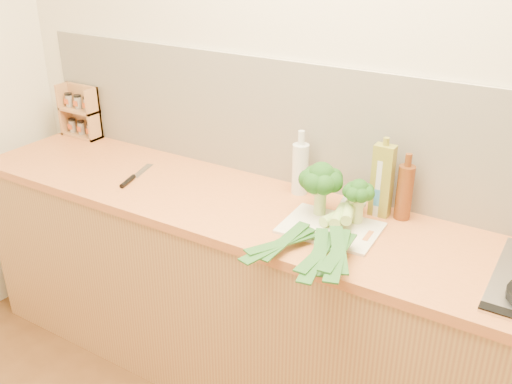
% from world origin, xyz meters
% --- Properties ---
extents(room_shell, '(3.50, 3.50, 3.50)m').
position_xyz_m(room_shell, '(0.00, 1.49, 1.17)').
color(room_shell, beige).
rests_on(room_shell, ground).
extents(counter, '(3.20, 0.62, 0.90)m').
position_xyz_m(counter, '(0.00, 1.20, 0.45)').
color(counter, '#B08649').
rests_on(counter, ground).
extents(chopping_board, '(0.37, 0.28, 0.01)m').
position_xyz_m(chopping_board, '(0.14, 1.18, 0.91)').
color(chopping_board, silver).
rests_on(chopping_board, counter).
extents(broccoli_left, '(0.17, 0.17, 0.22)m').
position_xyz_m(broccoli_left, '(0.06, 1.26, 1.06)').
color(broccoli_left, '#ADC774').
rests_on(broccoli_left, chopping_board).
extents(broccoli_right, '(0.12, 0.12, 0.18)m').
position_xyz_m(broccoli_right, '(0.21, 1.27, 1.03)').
color(broccoli_right, '#ADC774').
rests_on(broccoli_right, chopping_board).
extents(leek_front, '(0.22, 0.64, 0.04)m').
position_xyz_m(leek_front, '(0.12, 1.15, 0.93)').
color(leek_front, white).
rests_on(leek_front, chopping_board).
extents(leek_mid, '(0.18, 0.67, 0.04)m').
position_xyz_m(leek_mid, '(0.18, 1.14, 0.95)').
color(leek_mid, white).
rests_on(leek_mid, chopping_board).
extents(leek_back, '(0.24, 0.65, 0.04)m').
position_xyz_m(leek_back, '(0.22, 1.15, 0.97)').
color(leek_back, white).
rests_on(leek_back, chopping_board).
extents(chefs_knife, '(0.10, 0.28, 0.02)m').
position_xyz_m(chefs_knife, '(-0.81, 1.13, 0.91)').
color(chefs_knife, silver).
rests_on(chefs_knife, counter).
extents(spice_rack, '(0.23, 0.09, 0.28)m').
position_xyz_m(spice_rack, '(-1.45, 1.44, 1.02)').
color(spice_rack, tan).
rests_on(spice_rack, counter).
extents(oil_tin, '(0.08, 0.05, 0.32)m').
position_xyz_m(oil_tin, '(0.26, 1.39, 1.05)').
color(oil_tin, olive).
rests_on(oil_tin, counter).
extents(glass_bottle, '(0.07, 0.07, 0.28)m').
position_xyz_m(glass_bottle, '(-0.11, 1.41, 1.02)').
color(glass_bottle, silver).
rests_on(glass_bottle, counter).
extents(amber_bottle, '(0.06, 0.06, 0.27)m').
position_xyz_m(amber_bottle, '(0.34, 1.41, 1.01)').
color(amber_bottle, '#602F12').
rests_on(amber_bottle, counter).
extents(water_bottle, '(0.08, 0.08, 0.27)m').
position_xyz_m(water_bottle, '(0.25, 1.41, 1.01)').
color(water_bottle, silver).
rests_on(water_bottle, counter).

